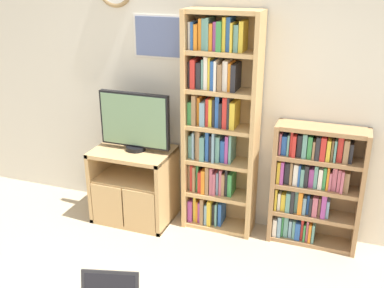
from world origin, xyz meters
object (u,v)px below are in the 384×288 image
tv_stand (134,185)px  television (135,122)px  bookshelf_tall (217,125)px  bookshelf_short (312,184)px

tv_stand → television: (0.03, 0.02, 0.62)m
bookshelf_tall → bookshelf_short: bookshelf_tall is taller
tv_stand → bookshelf_short: bearing=6.0°
television → bookshelf_tall: bookshelf_tall is taller
tv_stand → television: size_ratio=1.09×
tv_stand → television: bearing=38.0°
television → bookshelf_short: 1.64m
bookshelf_tall → bookshelf_short: (0.85, 0.02, -0.44)m
bookshelf_tall → bookshelf_short: bearing=1.1°
tv_stand → bookshelf_short: size_ratio=0.67×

